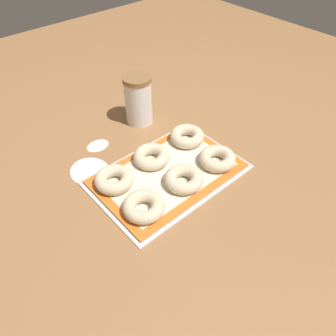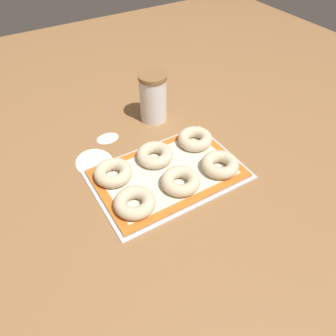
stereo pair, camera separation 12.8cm
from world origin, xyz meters
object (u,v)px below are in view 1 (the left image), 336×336
(baking_tray, at_px, (168,174))
(bagel_back_center, at_px, (151,157))
(flour_canister, at_px, (138,100))
(bagel_front_right, at_px, (217,159))
(bagel_front_left, at_px, (144,206))
(bagel_back_left, at_px, (114,179))
(bagel_front_center, at_px, (184,179))
(bagel_back_right, at_px, (187,136))

(baking_tray, bearing_deg, bagel_back_center, 93.67)
(bagel_back_center, height_order, flour_canister, flour_canister)
(flour_canister, bearing_deg, bagel_front_right, -84.75)
(bagel_back_center, xyz_separation_m, flour_canister, (0.12, 0.22, 0.06))
(bagel_front_left, relative_size, bagel_back_center, 1.00)
(bagel_front_right, distance_m, bagel_back_left, 0.33)
(baking_tray, relative_size, flour_canister, 2.56)
(bagel_front_right, bearing_deg, bagel_back_left, 155.05)
(baking_tray, xyz_separation_m, bagel_back_left, (-0.15, 0.07, 0.03))
(bagel_front_center, height_order, flour_canister, flour_canister)
(flour_canister, bearing_deg, bagel_back_center, -118.57)
(baking_tray, xyz_separation_m, flour_canister, (0.11, 0.29, 0.09))
(bagel_front_right, bearing_deg, bagel_front_left, -179.96)
(bagel_back_right, bearing_deg, bagel_front_right, -92.61)
(bagel_back_right, xyz_separation_m, flour_canister, (-0.04, 0.22, 0.06))
(bagel_back_left, height_order, flour_canister, flour_canister)
(bagel_back_center, bearing_deg, bagel_front_right, -43.87)
(bagel_front_center, bearing_deg, flour_canister, 72.89)
(bagel_front_left, relative_size, bagel_front_right, 1.00)
(bagel_front_center, height_order, bagel_back_center, same)
(bagel_front_right, distance_m, bagel_back_right, 0.15)
(bagel_front_center, relative_size, bagel_front_right, 1.00)
(baking_tray, xyz_separation_m, bagel_back_right, (0.15, 0.08, 0.03))
(flour_canister, bearing_deg, bagel_front_center, -107.11)
(bagel_back_center, xyz_separation_m, bagel_back_right, (0.16, 0.00, 0.00))
(bagel_back_center, bearing_deg, bagel_front_left, -135.17)
(bagel_front_center, relative_size, bagel_back_right, 1.00)
(bagel_back_left, bearing_deg, bagel_back_center, 2.32)
(bagel_back_left, bearing_deg, bagel_back_right, 1.26)
(bagel_back_right, bearing_deg, baking_tray, -153.79)
(bagel_front_center, bearing_deg, bagel_front_right, -1.52)
(bagel_front_left, bearing_deg, flour_canister, 53.87)
(bagel_front_right, distance_m, bagel_back_center, 0.21)
(bagel_front_left, distance_m, bagel_front_right, 0.30)
(bagel_front_center, xyz_separation_m, bagel_back_right, (0.15, 0.14, 0.00))
(bagel_back_right, bearing_deg, flour_canister, 100.48)
(bagel_front_center, bearing_deg, baking_tray, 92.50)
(bagel_front_left, height_order, bagel_front_center, same)
(bagel_back_left, height_order, bagel_back_right, same)
(bagel_front_center, distance_m, bagel_back_right, 0.21)
(bagel_front_left, xyz_separation_m, bagel_front_right, (0.30, 0.00, 0.00))
(bagel_front_left, height_order, bagel_back_left, same)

